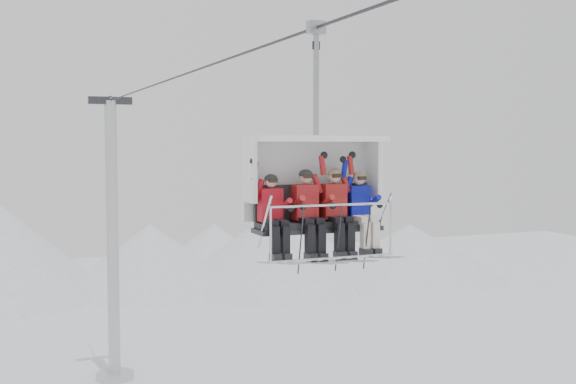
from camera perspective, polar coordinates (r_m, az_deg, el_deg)
name	(u,v)px	position (r m, az deg, el deg)	size (l,w,h in m)	color
ridgeline	(49,260)	(55.40, -18.36, -5.09)	(72.00, 21.00, 7.00)	white
lift_tower_right	(113,260)	(35.40, -13.67, -5.22)	(2.00, 1.80, 13.48)	#B4B6BB
haul_cable	(288,38)	(13.73, 0.00, 12.11)	(0.06, 0.06, 50.00)	#2E2E33
chairlift_carrier	(313,181)	(12.56, 1.97, 0.87)	(2.39, 1.17, 3.98)	black
skier_far_left	(273,213)	(11.97, -1.19, -1.67)	(0.38, 1.69, 1.52)	red
skier_center_left	(308,210)	(12.22, 1.56, -1.41)	(0.41, 1.69, 1.63)	red
skier_center_right	(336,209)	(12.45, 3.84, -1.32)	(0.41, 1.69, 1.63)	#B3211E
skier_far_right	(361,209)	(12.66, 5.82, -1.36)	(0.38, 1.69, 1.54)	#0F16A3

